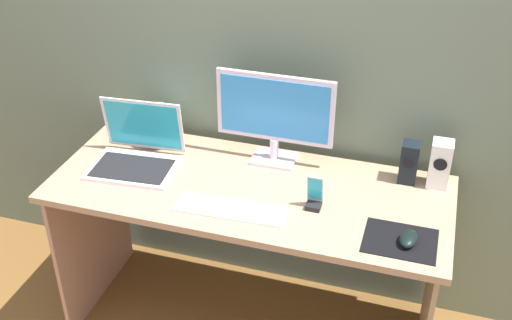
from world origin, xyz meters
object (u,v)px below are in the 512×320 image
at_px(monitor, 275,114).
at_px(speaker_near_monitor, 409,162).
at_px(laptop, 137,153).
at_px(fishbowl, 158,124).
at_px(phone_in_dock, 314,196).
at_px(speaker_right, 440,164).
at_px(keyboard_external, 230,209).
at_px(mouse, 408,239).

height_order(monitor, speaker_near_monitor, monitor).
distance_m(laptop, fishbowl, 0.20).
distance_m(speaker_near_monitor, phone_in_dock, 0.42).
height_order(speaker_right, keyboard_external, speaker_right).
relative_size(monitor, speaker_right, 2.49).
bearing_deg(fishbowl, phone_in_dock, -20.22).
distance_m(speaker_right, laptop, 1.20).
bearing_deg(laptop, phone_in_dock, -6.04).
xyz_separation_m(monitor, mouse, (0.59, -0.39, -0.19)).
distance_m(keyboard_external, mouse, 0.64).
bearing_deg(phone_in_dock, fishbowl, 159.78).
relative_size(speaker_near_monitor, keyboard_external, 0.41).
height_order(speaker_right, phone_in_dock, speaker_right).
xyz_separation_m(speaker_near_monitor, laptop, (-1.07, -0.20, -0.03)).
xyz_separation_m(monitor, speaker_near_monitor, (0.54, 0.01, -0.13)).
bearing_deg(monitor, keyboard_external, -98.74).
xyz_separation_m(monitor, keyboard_external, (-0.06, -0.39, -0.21)).
bearing_deg(keyboard_external, phone_in_dock, 17.93).
distance_m(fishbowl, phone_in_dock, 0.80).
bearing_deg(laptop, monitor, 20.49).
bearing_deg(fishbowl, laptop, -92.30).
relative_size(laptop, fishbowl, 1.93).
relative_size(speaker_right, keyboard_external, 0.47).
bearing_deg(speaker_near_monitor, monitor, -179.25).
relative_size(speaker_right, speaker_near_monitor, 1.15).
bearing_deg(speaker_near_monitor, keyboard_external, -146.80).
bearing_deg(speaker_near_monitor, laptop, -169.21).
xyz_separation_m(fishbowl, mouse, (1.10, -0.39, -0.07)).
relative_size(speaker_right, mouse, 1.93).
bearing_deg(mouse, laptop, 176.30).
relative_size(fishbowl, mouse, 1.88).
relative_size(speaker_near_monitor, laptop, 0.46).
height_order(speaker_near_monitor, laptop, laptop).
height_order(monitor, phone_in_dock, monitor).
bearing_deg(monitor, mouse, -33.58).
distance_m(monitor, mouse, 0.73).
height_order(monitor, keyboard_external, monitor).
relative_size(laptop, keyboard_external, 0.88).
height_order(fishbowl, keyboard_external, fishbowl).
relative_size(speaker_near_monitor, fishbowl, 0.89).
xyz_separation_m(speaker_right, laptop, (-1.18, -0.20, -0.05)).
xyz_separation_m(laptop, phone_in_dock, (0.76, -0.08, -0.00)).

